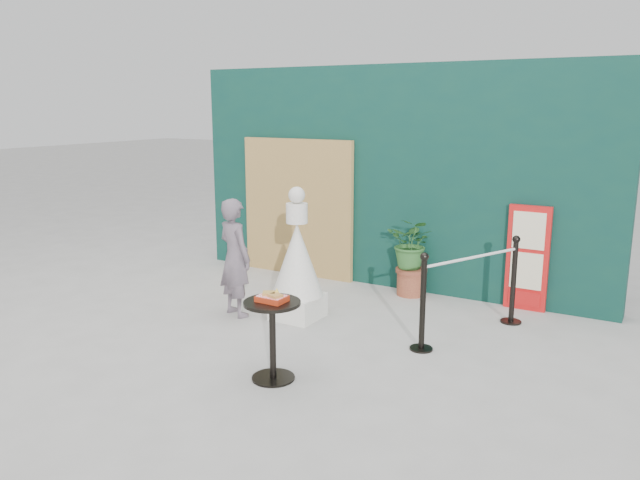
{
  "coord_description": "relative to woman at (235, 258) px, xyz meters",
  "views": [
    {
      "loc": [
        3.43,
        -4.67,
        2.49
      ],
      "look_at": [
        0.0,
        1.2,
        1.0
      ],
      "focal_mm": 35.0,
      "sensor_mm": 36.0,
      "label": 1
    }
  ],
  "objects": [
    {
      "name": "bamboo_fence",
      "position": [
        -0.35,
        1.94,
        0.29
      ],
      "size": [
        1.8,
        0.08,
        2.0
      ],
      "primitive_type": "cube",
      "color": "tan",
      "rests_on": "ground"
    },
    {
      "name": "menu_board",
      "position": [
        2.95,
        1.95,
        -0.06
      ],
      "size": [
        0.5,
        0.07,
        1.3
      ],
      "color": "red",
      "rests_on": "ground"
    },
    {
      "name": "ground",
      "position": [
        1.05,
        -1.0,
        -0.71
      ],
      "size": [
        60.0,
        60.0,
        0.0
      ],
      "primitive_type": "plane",
      "color": "#ADAAA5",
      "rests_on": "ground"
    },
    {
      "name": "back_wall",
      "position": [
        1.05,
        2.15,
        0.79
      ],
      "size": [
        6.0,
        0.3,
        3.0
      ],
      "primitive_type": "cube",
      "color": "#0A302B",
      "rests_on": "ground"
    },
    {
      "name": "woman",
      "position": [
        0.0,
        0.0,
        0.0
      ],
      "size": [
        0.6,
        0.49,
        1.42
      ],
      "primitive_type": "imported",
      "rotation": [
        0.0,
        0.0,
        2.81
      ],
      "color": "slate",
      "rests_on": "ground"
    },
    {
      "name": "statue",
      "position": [
        0.7,
        0.27,
        -0.07
      ],
      "size": [
        0.61,
        0.61,
        1.57
      ],
      "color": "silver",
      "rests_on": "ground"
    },
    {
      "name": "stanchion_barrier",
      "position": [
        2.63,
        0.74,
        -0.21
      ],
      "size": [
        0.84,
        1.54,
        1.03
      ],
      "color": "black",
      "rests_on": "ground"
    },
    {
      "name": "cafe_table",
      "position": [
        1.41,
        -1.27,
        -0.21
      ],
      "size": [
        0.52,
        0.52,
        0.75
      ],
      "color": "black",
      "rests_on": "ground"
    },
    {
      "name": "food_basket",
      "position": [
        1.41,
        -1.26,
        0.08
      ],
      "size": [
        0.26,
        0.19,
        0.11
      ],
      "color": "#B12E12",
      "rests_on": "cafe_table"
    },
    {
      "name": "planter",
      "position": [
        1.51,
        1.81,
        -0.1
      ],
      "size": [
        0.61,
        0.53,
        1.05
      ],
      "color": "#985632",
      "rests_on": "ground"
    }
  ]
}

